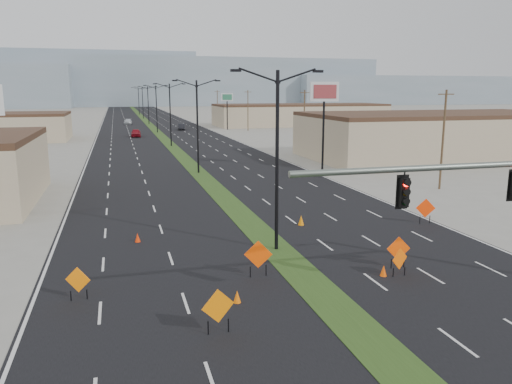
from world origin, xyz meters
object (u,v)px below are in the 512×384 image
object	(u,v)px
streetlight_3	(156,107)
cone_2	(301,220)
construction_sign_0	(78,281)
pole_sign_east_near	(324,98)
construction_sign_2	(258,256)
pole_sign_east_far	(227,100)
car_far	(128,122)
construction_sign_5	(426,209)
cone_3	(138,238)
car_left	(136,133)
construction_sign_4	(398,250)
cone_0	(237,297)
streetlight_4	(148,104)
cone_1	(383,271)
streetlight_1	(197,124)
streetlight_5	(143,102)
streetlight_2	(170,113)
car_mid	(181,127)
streetlight_6	(139,100)
construction_sign_1	(218,307)
streetlight_0	(277,155)
construction_sign_3	(400,260)

from	to	relation	value
streetlight_3	cone_2	world-z (taller)	streetlight_3
construction_sign_0	pole_sign_east_near	bearing A→B (deg)	74.43
construction_sign_2	pole_sign_east_far	distance (m)	93.53
car_far	pole_sign_east_near	xyz separation A→B (m)	(19.45, -86.79, 7.40)
construction_sign_5	cone_3	xyz separation A→B (m)	(-19.08, 0.91, -0.75)
cone_2	car_left	bearing A→B (deg)	96.60
construction_sign_4	cone_0	xyz separation A→B (m)	(-8.92, -1.97, -0.70)
streetlight_4	pole_sign_east_far	world-z (taller)	streetlight_4
construction_sign_5	cone_1	size ratio (longest dim) A/B	3.10
construction_sign_5	cone_3	size ratio (longest dim) A/B	3.11
pole_sign_east_near	cone_0	bearing A→B (deg)	-108.53
streetlight_1	cone_1	distance (m)	34.00
streetlight_5	streetlight_2	bearing A→B (deg)	-90.00
streetlight_2	construction_sign_4	distance (m)	60.92
car_mid	cone_3	world-z (taller)	car_mid
streetlight_6	construction_sign_1	bearing A→B (deg)	-91.67
streetlight_0	cone_3	bearing A→B (deg)	154.80
streetlight_3	streetlight_0	bearing A→B (deg)	-90.00
cone_0	pole_sign_east_near	world-z (taller)	pole_sign_east_near
car_far	construction_sign_3	xyz separation A→B (m)	(9.94, -118.72, 0.16)
car_mid	pole_sign_east_far	size ratio (longest dim) A/B	0.51
construction_sign_1	construction_sign_5	bearing A→B (deg)	20.57
pole_sign_east_near	construction_sign_4	bearing A→B (deg)	-96.14
streetlight_2	construction_sign_0	xyz separation A→B (m)	(-10.40, -60.42, -4.53)
cone_2	cone_3	distance (m)	10.84
streetlight_1	construction_sign_4	bearing A→B (deg)	-81.16
construction_sign_4	cone_3	size ratio (longest dim) A/B	2.95
pole_sign_east_far	streetlight_1	bearing A→B (deg)	-86.12
streetlight_1	construction_sign_0	size ratio (longest dim) A/B	6.63
construction_sign_2	pole_sign_east_near	distance (m)	34.90
construction_sign_3	cone_1	bearing A→B (deg)	142.50
streetlight_0	cone_2	xyz separation A→B (m)	(3.21, 4.53, -5.08)
streetlight_6	cone_2	size ratio (longest dim) A/B	14.61
streetlight_0	car_left	bearing A→B (deg)	93.75
streetlight_5	construction_sign_3	xyz separation A→B (m)	(4.50, -145.61, -4.57)
streetlight_0	construction_sign_5	xyz separation A→B (m)	(11.50, 2.66, -4.38)
construction_sign_0	construction_sign_4	distance (m)	15.46
construction_sign_4	cone_3	distance (m)	15.04
cone_1	construction_sign_4	bearing A→B (deg)	33.43
construction_sign_3	construction_sign_5	xyz separation A→B (m)	(7.00, 8.27, 0.19)
streetlight_1	car_far	bearing A→B (deg)	93.66
streetlight_2	cone_1	xyz separation A→B (m)	(3.77, -61.40, -5.14)
streetlight_6	car_left	world-z (taller)	streetlight_6
construction_sign_2	cone_3	xyz separation A→B (m)	(-5.43, 7.38, -0.80)
car_mid	construction_sign_2	xyz separation A→B (m)	(-8.08, -93.60, 0.38)
car_far	construction_sign_1	bearing A→B (deg)	-84.80
construction_sign_0	construction_sign_4	xyz separation A→B (m)	(15.46, -0.13, 0.10)
streetlight_0	construction_sign_4	bearing A→B (deg)	-41.93
streetlight_4	cone_3	world-z (taller)	streetlight_4
streetlight_3	car_mid	xyz separation A→B (m)	(5.92, 5.79, -4.72)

